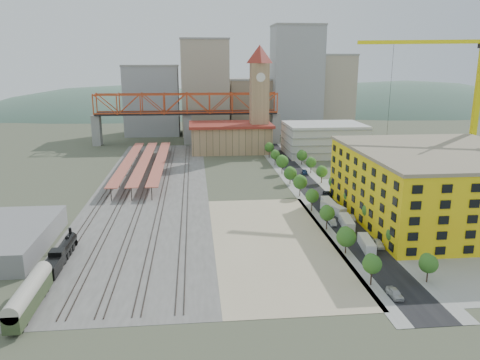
{
  "coord_description": "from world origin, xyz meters",
  "views": [
    {
      "loc": [
        -21.89,
        -132.43,
        40.8
      ],
      "look_at": [
        -9.91,
        -11.87,
        10.0
      ],
      "focal_mm": 35.0,
      "sensor_mm": 36.0,
      "label": 1
    }
  ],
  "objects": [
    {
      "name": "ground",
      "position": [
        0.0,
        0.0,
        0.0
      ],
      "size": [
        400.0,
        400.0,
        0.0
      ],
      "primitive_type": "plane",
      "color": "#474C38",
      "rests_on": "ground"
    },
    {
      "name": "ballast_strip",
      "position": [
        -36.0,
        17.5,
        0.03
      ],
      "size": [
        36.0,
        165.0,
        0.06
      ],
      "primitive_type": "cube",
      "color": "#605E59",
      "rests_on": "ground"
    },
    {
      "name": "dirt_lot",
      "position": [
        -4.0,
        -31.5,
        0.03
      ],
      "size": [
        28.0,
        67.0,
        0.06
      ],
      "primitive_type": "cube",
      "color": "tan",
      "rests_on": "ground"
    },
    {
      "name": "street_asphalt",
      "position": [
        16.0,
        15.0,
        0.03
      ],
      "size": [
        12.0,
        170.0,
        0.06
      ],
      "primitive_type": "cube",
      "color": "black",
      "rests_on": "ground"
    },
    {
      "name": "sidewalk_west",
      "position": [
        10.5,
        15.0,
        0.02
      ],
      "size": [
        3.0,
        170.0,
        0.04
      ],
      "primitive_type": "cube",
      "color": "gray",
      "rests_on": "ground"
    },
    {
      "name": "sidewalk_east",
      "position": [
        21.5,
        15.0,
        0.02
      ],
      "size": [
        3.0,
        170.0,
        0.04
      ],
      "primitive_type": "cube",
      "color": "gray",
      "rests_on": "ground"
    },
    {
      "name": "construction_pad",
      "position": [
        45.0,
        -20.0,
        0.03
      ],
      "size": [
        50.0,
        90.0,
        0.06
      ],
      "primitive_type": "cube",
      "color": "gray",
      "rests_on": "ground"
    },
    {
      "name": "rail_tracks",
      "position": [
        -37.8,
        17.5,
        0.15
      ],
      "size": [
        26.56,
        160.0,
        0.18
      ],
      "color": "#382B23",
      "rests_on": "ground"
    },
    {
      "name": "platform_canopies",
      "position": [
        -41.0,
        45.0,
        3.99
      ],
      "size": [
        16.0,
        80.0,
        4.12
      ],
      "color": "#BC5748",
      "rests_on": "ground"
    },
    {
      "name": "station_hall",
      "position": [
        -5.0,
        82.0,
        6.67
      ],
      "size": [
        38.0,
        24.0,
        13.1
      ],
      "color": "tan",
      "rests_on": "ground"
    },
    {
      "name": "clock_tower",
      "position": [
        8.0,
        79.99,
        28.7
      ],
      "size": [
        12.0,
        12.0,
        52.0
      ],
      "color": "tan",
      "rests_on": "ground"
    },
    {
      "name": "parking_garage",
      "position": [
        36.0,
        70.0,
        7.0
      ],
      "size": [
        34.0,
        26.0,
        14.0
      ],
      "primitive_type": "cube",
      "color": "silver",
      "rests_on": "ground"
    },
    {
      "name": "truss_bridge",
      "position": [
        -25.0,
        105.0,
        18.86
      ],
      "size": [
        94.0,
        9.6,
        25.6
      ],
      "color": "gray",
      "rests_on": "ground"
    },
    {
      "name": "construction_building",
      "position": [
        42.0,
        -20.0,
        9.41
      ],
      "size": [
        44.6,
        50.6,
        18.8
      ],
      "color": "#FFF715",
      "rests_on": "ground"
    },
    {
      "name": "street_trees",
      "position": [
        16.0,
        5.0,
        0.0
      ],
      "size": [
        15.4,
        124.4,
        8.0
      ],
      "color": "#3B6A1F",
      "rests_on": "ground"
    },
    {
      "name": "skyline",
      "position": [
        7.47,
        142.31,
        22.81
      ],
      "size": [
        133.0,
        46.0,
        60.0
      ],
      "color": "#9EA0A3",
      "rests_on": "ground"
    },
    {
      "name": "distant_hills",
      "position": [
        45.28,
        260.0,
        -79.54
      ],
      "size": [
        647.0,
        264.0,
        227.0
      ],
      "color": "#4C6B59",
      "rests_on": "ground"
    },
    {
      "name": "locomotive",
      "position": [
        -50.0,
        -38.51,
        1.9
      ],
      "size": [
        2.64,
        20.4,
        5.1
      ],
      "color": "black",
      "rests_on": "ground"
    },
    {
      "name": "coach",
      "position": [
        -50.0,
        -58.43,
        2.84
      ],
      "size": [
        2.93,
        17.0,
        5.34
      ],
      "color": "#2A3B20",
      "rests_on": "ground"
    },
    {
      "name": "tower_crane",
      "position": [
        63.96,
        9.44,
        33.73
      ],
      "size": [
        49.39,
        17.05,
        54.66
      ],
      "color": "yellow",
      "rests_on": "ground"
    },
    {
      "name": "site_trailer_a",
      "position": [
        16.0,
        -37.93,
        1.18
      ],
      "size": [
        3.31,
        8.82,
        2.36
      ],
      "primitive_type": "cube",
      "rotation": [
        0.0,
        0.0,
        -0.12
      ],
      "color": "silver",
      "rests_on": "ground"
    },
    {
      "name": "site_trailer_b",
      "position": [
        16.0,
        -23.9,
        1.25
      ],
      "size": [
        3.46,
        9.38,
        2.51
      ],
      "primitive_type": "cube",
      "rotation": [
        0.0,
        0.0,
        -0.12
      ],
      "color": "silver",
      "rests_on": "ground"
    },
    {
      "name": "site_trailer_c",
      "position": [
        16.0,
        -12.12,
        1.26
      ],
      "size": [
        5.13,
        9.5,
        2.52
      ],
      "primitive_type": "cube",
      "rotation": [
        0.0,
        0.0,
        0.31
      ],
      "color": "silver",
      "rests_on": "ground"
    },
    {
      "name": "site_trailer_d",
      "position": [
        16.0,
        -7.98,
        1.23
      ],
      "size": [
        2.37,
        9.0,
        2.46
      ],
      "primitive_type": "cube",
      "rotation": [
        0.0,
        0.0,
        -0.0
      ],
      "color": "silver",
      "rests_on": "ground"
    },
    {
      "name": "car_0",
      "position": [
        13.0,
        -60.0,
        0.77
      ],
      "size": [
        2.02,
        4.59,
        1.54
      ],
      "primitive_type": "imported",
      "rotation": [
        0.0,
        0.0,
        0.05
      ],
      "color": "#B8B8B8",
      "rests_on": "ground"
    },
    {
      "name": "car_1",
      "position": [
        13.0,
        -21.71,
        0.72
      ],
      "size": [
        1.89,
        4.5,
        1.45
      ],
      "primitive_type": "imported",
      "rotation": [
        0.0,
        0.0,
        -0.08
      ],
      "color": "#9F9FA4",
      "rests_on": "ground"
    },
    {
      "name": "car_2",
      "position": [
        13.0,
        -16.48,
        0.7
      ],
      "size": [
        2.97,
        5.31,
        1.4
      ],
      "primitive_type": "imported",
      "rotation": [
        0.0,
        0.0,
        -0.13
      ],
      "color": "black",
      "rests_on": "ground"
    },
    {
      "name": "car_3",
      "position": [
        13.0,
        33.2,
        0.77
      ],
      "size": [
        2.6,
        5.48,
        1.54
      ],
      "primitive_type": "imported",
      "rotation": [
        0.0,
        0.0,
        0.09
      ],
      "color": "navy",
      "rests_on": "ground"
    },
    {
      "name": "car_4",
      "position": [
        19.0,
        -37.39,
        0.8
      ],
      "size": [
        2.27,
        4.85,
        1.61
      ],
      "primitive_type": "imported",
      "rotation": [
        0.0,
        0.0,
        -0.08
      ],
      "color": "white",
      "rests_on": "ground"
    },
    {
      "name": "car_5",
      "position": [
        19.0,
        -18.62,
        0.68
      ],
      "size": [
        1.49,
        4.15,
        1.36
      ],
      "primitive_type": "imported",
      "rotation": [
        0.0,
        0.0,
        0.01
      ],
      "color": "#A7A7AD",
      "rests_on": "ground"
    },
    {
      "name": "car_6",
      "position": [
        19.0,
        3.85,
        0.74
      ],
      "size": [
        3.24,
        5.65,
        1.48
      ],
      "primitive_type": "imported",
      "rotation": [
        0.0,
        0.0,
        -0.15
      ],
      "color": "black",
      "rests_on": "ground"
    },
    {
      "name": "car_7",
      "position": [
        19.0,
        34.08,
        0.68
      ],
      "size": [
        2.62,
        4.91,
        1.35
      ],
      "primitive_type": "imported",
      "rotation": [
        0.0,
        0.0,
        -0.16
      ],
      "color": "navy",
      "rests_on": "ground"
    }
  ]
}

